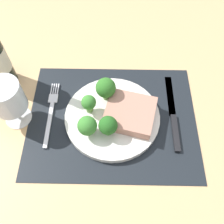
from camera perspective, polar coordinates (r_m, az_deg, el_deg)
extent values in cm
cube|color=tan|center=(66.30, 0.07, -2.30)|extent=(140.00, 110.00, 3.00)
cube|color=black|center=(64.87, 0.07, -1.59)|extent=(42.41, 33.36, 0.30)
cylinder|color=silver|center=(64.05, 0.07, -1.17)|extent=(23.78, 23.78, 1.60)
cube|color=tan|center=(62.42, 4.01, -0.15)|extent=(14.08, 13.44, 2.60)
cylinder|color=#5B8942|center=(65.42, -1.36, 3.75)|extent=(1.56, 1.56, 2.16)
sphere|color=#2D6B23|center=(62.82, -1.42, 5.46)|extent=(5.06, 5.06, 5.06)
cylinder|color=#6B994C|center=(60.52, -0.87, -4.19)|extent=(1.97, 1.97, 1.40)
sphere|color=#235B1E|center=(58.23, -0.91, -3.01)|extent=(4.46, 4.46, 4.46)
cylinder|color=#5B8942|center=(63.52, -5.08, 0.86)|extent=(1.67, 1.67, 2.07)
sphere|color=#387A2D|center=(61.36, -5.26, 2.16)|extent=(3.65, 3.65, 3.65)
cylinder|color=#6B994C|center=(60.62, -5.36, -4.30)|extent=(1.77, 1.77, 1.56)
sphere|color=#387A2D|center=(58.22, -5.58, -3.07)|extent=(4.58, 4.58, 4.58)
cube|color=silver|center=(65.61, -13.96, -2.66)|extent=(1.00, 13.00, 0.50)
cube|color=silver|center=(69.57, -13.03, 2.96)|extent=(2.40, 2.60, 0.40)
cube|color=silver|center=(71.54, -13.40, 5.01)|extent=(0.30, 3.60, 0.35)
cube|color=silver|center=(71.40, -12.93, 5.01)|extent=(0.30, 3.60, 0.35)
cube|color=silver|center=(71.26, -12.46, 5.01)|extent=(0.30, 3.60, 0.35)
cube|color=silver|center=(71.13, -11.98, 5.02)|extent=(0.30, 3.60, 0.35)
cube|color=black|center=(64.29, 14.02, -4.53)|extent=(1.40, 10.00, 0.80)
cube|color=silver|center=(70.36, 12.95, 3.74)|extent=(1.80, 13.00, 0.30)
cylinder|color=silver|center=(69.08, -20.23, -1.47)|extent=(6.66, 6.66, 0.40)
cylinder|color=silver|center=(66.81, -20.94, -0.25)|extent=(0.80, 0.80, 5.24)
cylinder|color=silver|center=(61.91, -22.72, 2.78)|extent=(7.96, 7.96, 7.35)
cylinder|color=tan|center=(63.47, -22.11, 1.75)|extent=(7.00, 7.00, 3.26)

